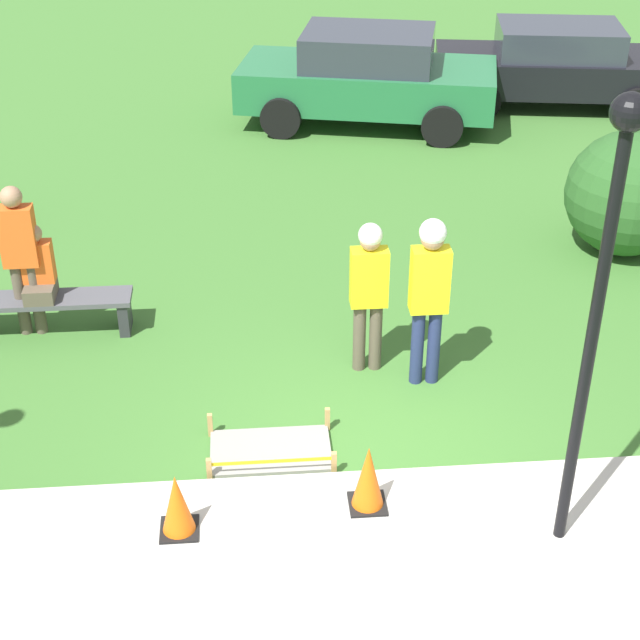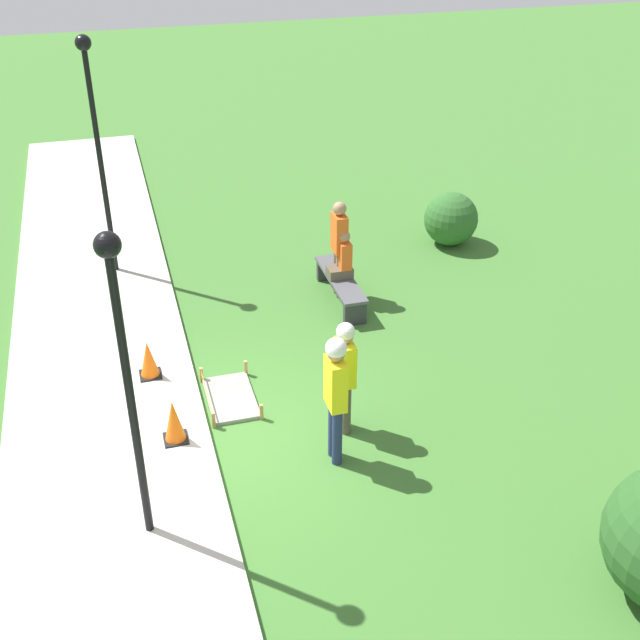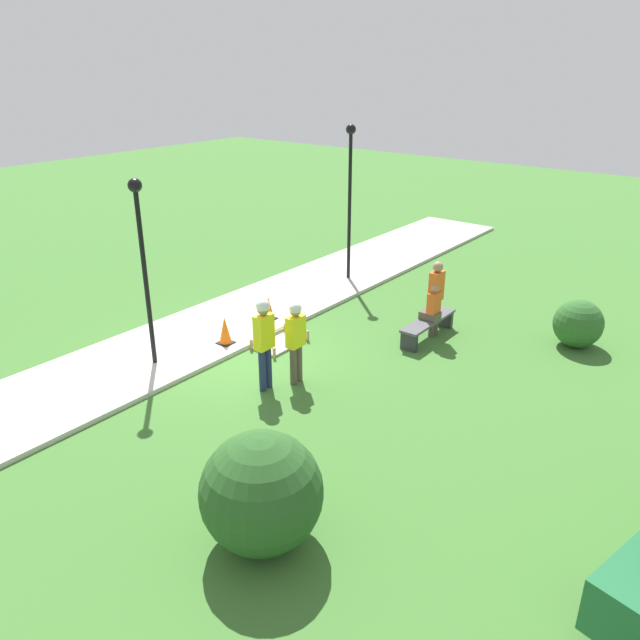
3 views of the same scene
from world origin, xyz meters
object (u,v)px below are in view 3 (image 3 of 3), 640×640
at_px(worker_assistant, 296,335).
at_px(traffic_cone_far_patch, 225,330).
at_px(lamppost_near, 142,247).
at_px(park_bench, 428,325).
at_px(worker_supervisor, 264,335).
at_px(traffic_cone_near_patch, 268,308).
at_px(person_seated_on_bench, 433,306).
at_px(lamppost_far, 350,182).
at_px(bystander_in_orange_shirt, 436,294).

bearing_deg(worker_assistant, traffic_cone_far_patch, -96.96).
bearing_deg(lamppost_near, traffic_cone_far_patch, 162.43).
distance_m(park_bench, worker_supervisor, 4.51).
relative_size(traffic_cone_near_patch, person_seated_on_bench, 0.69).
bearing_deg(traffic_cone_far_patch, worker_supervisor, 66.94).
relative_size(lamppost_near, lamppost_far, 0.89).
bearing_deg(person_seated_on_bench, park_bench, -40.32).
distance_m(traffic_cone_near_patch, worker_supervisor, 3.51).
relative_size(worker_supervisor, lamppost_far, 0.44).
relative_size(worker_supervisor, lamppost_near, 0.49).
xyz_separation_m(bystander_in_orange_shirt, lamppost_near, (5.18, -3.98, 1.62)).
bearing_deg(park_bench, lamppost_far, -119.55).
bearing_deg(park_bench, bystander_in_orange_shirt, 171.49).
bearing_deg(park_bench, lamppost_near, -38.49).
bearing_deg(lamppost_far, person_seated_on_bench, 61.41).
bearing_deg(worker_supervisor, bystander_in_orange_shirt, 162.52).
relative_size(worker_assistant, bystander_in_orange_shirt, 0.95).
xyz_separation_m(person_seated_on_bench, lamppost_near, (5.02, -4.00, 1.86)).
xyz_separation_m(park_bench, lamppost_far, (-2.23, -3.92, 2.61)).
distance_m(worker_assistant, lamppost_far, 6.79).
relative_size(person_seated_on_bench, lamppost_near, 0.22).
xyz_separation_m(traffic_cone_near_patch, lamppost_near, (3.31, -0.32, 2.29)).
height_order(worker_assistant, lamppost_near, lamppost_near).
height_order(traffic_cone_near_patch, bystander_in_orange_shirt, bystander_in_orange_shirt).
bearing_deg(worker_assistant, worker_supervisor, -27.85).
xyz_separation_m(person_seated_on_bench, worker_supervisor, (4.28, -1.41, 0.36)).
relative_size(person_seated_on_bench, bystander_in_orange_shirt, 0.48).
distance_m(traffic_cone_far_patch, park_bench, 4.79).
xyz_separation_m(worker_supervisor, bystander_in_orange_shirt, (-4.43, 1.40, -0.12)).
height_order(traffic_cone_far_patch, worker_supervisor, worker_supervisor).
xyz_separation_m(traffic_cone_far_patch, bystander_in_orange_shirt, (-3.55, 3.46, 0.65)).
bearing_deg(park_bench, person_seated_on_bench, 139.68).
height_order(person_seated_on_bench, worker_assistant, worker_assistant).
bearing_deg(traffic_cone_near_patch, worker_assistant, 52.44).
bearing_deg(worker_supervisor, lamppost_near, -73.92).
bearing_deg(worker_assistant, park_bench, 163.82).
bearing_deg(worker_assistant, bystander_in_orange_shirt, 164.24).
bearing_deg(traffic_cone_near_patch, bystander_in_orange_shirt, 117.06).
xyz_separation_m(park_bench, lamppost_near, (4.96, -3.95, 2.34)).
bearing_deg(lamppost_near, worker_supervisor, 106.08).
bearing_deg(person_seated_on_bench, worker_supervisor, -18.30).
distance_m(park_bench, lamppost_far, 5.21).
xyz_separation_m(traffic_cone_far_patch, worker_supervisor, (0.88, 2.07, 0.77)).
distance_m(worker_supervisor, lamppost_near, 3.08).
bearing_deg(lamppost_near, lamppost_far, 179.83).
xyz_separation_m(park_bench, bystander_in_orange_shirt, (-0.22, 0.03, 0.73)).
distance_m(bystander_in_orange_shirt, lamppost_far, 4.82).
bearing_deg(worker_supervisor, person_seated_on_bench, 161.70).
height_order(person_seated_on_bench, lamppost_far, lamppost_far).
bearing_deg(lamppost_near, traffic_cone_near_patch, 174.43).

